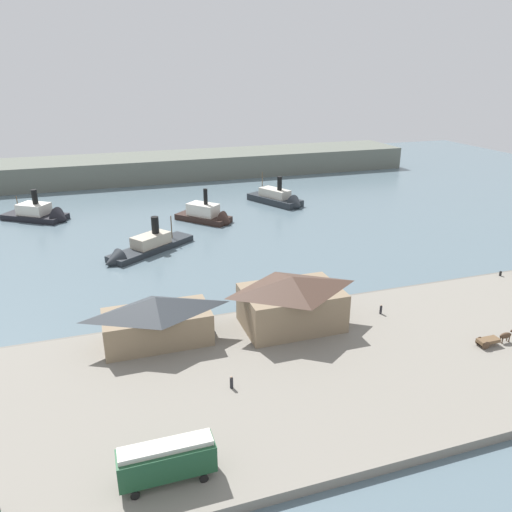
# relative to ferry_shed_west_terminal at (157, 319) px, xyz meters

# --- Properties ---
(ground_plane) EXTENTS (320.00, 320.00, 0.00)m
(ground_plane) POSITION_rel_ferry_shed_west_terminal_xyz_m (20.66, 8.97, -4.78)
(ground_plane) COLOR slate
(quay_promenade) EXTENTS (110.00, 36.00, 1.20)m
(quay_promenade) POSITION_rel_ferry_shed_west_terminal_xyz_m (20.66, -13.03, -4.18)
(quay_promenade) COLOR gray
(quay_promenade) RESTS_ON ground
(seawall_edge) EXTENTS (110.00, 0.80, 1.00)m
(seawall_edge) POSITION_rel_ferry_shed_west_terminal_xyz_m (20.66, 5.37, -4.28)
(seawall_edge) COLOR #666159
(seawall_edge) RESTS_ON ground
(ferry_shed_west_terminal) EXTENTS (15.21, 7.79, 7.05)m
(ferry_shed_west_terminal) POSITION_rel_ferry_shed_west_terminal_xyz_m (0.00, 0.00, 0.00)
(ferry_shed_west_terminal) COLOR #847056
(ferry_shed_west_terminal) RESTS_ON quay_promenade
(ferry_shed_central_terminal) EXTENTS (14.87, 10.24, 8.05)m
(ferry_shed_central_terminal) POSITION_rel_ferry_shed_west_terminal_xyz_m (19.94, -1.48, 0.50)
(ferry_shed_central_terminal) COLOR #847056
(ferry_shed_central_terminal) RESTS_ON quay_promenade
(street_tram) EXTENTS (9.16, 2.96, 4.25)m
(street_tram) POSITION_rel_ferry_shed_west_terminal_xyz_m (-2.67, -26.13, -1.09)
(street_tram) COLOR #1E4C2D
(street_tram) RESTS_ON quay_promenade
(horse_cart) EXTENTS (6.02, 1.51, 1.87)m
(horse_cart) POSITION_rel_ferry_shed_west_terminal_xyz_m (45.25, -15.80, -2.65)
(horse_cart) COLOR brown
(horse_cart) RESTS_ON quay_promenade
(pedestrian_walking_east) EXTENTS (0.40, 0.40, 1.61)m
(pedestrian_walking_east) POSITION_rel_ferry_shed_west_terminal_xyz_m (35.00, -2.51, -2.84)
(pedestrian_walking_east) COLOR #232328
(pedestrian_walking_east) RESTS_ON quay_promenade
(pedestrian_by_tram) EXTENTS (0.42, 0.42, 1.70)m
(pedestrian_by_tram) POSITION_rel_ferry_shed_west_terminal_xyz_m (7.03, -13.98, -2.80)
(pedestrian_by_tram) COLOR #232328
(pedestrian_by_tram) RESTS_ON quay_promenade
(mooring_post_east) EXTENTS (0.44, 0.44, 0.90)m
(mooring_post_east) POSITION_rel_ferry_shed_west_terminal_xyz_m (64.77, 3.90, -3.13)
(mooring_post_east) COLOR black
(mooring_post_east) RESTS_ON quay_promenade
(ferry_mid_harbor) EXTENTS (14.86, 15.65, 10.69)m
(ferry_mid_harbor) POSITION_rel_ferry_shed_west_terminal_xyz_m (21.22, 59.17, -3.16)
(ferry_mid_harbor) COLOR black
(ferry_mid_harbor) RESTS_ON ground
(ferry_outer_harbor) EXTENTS (21.74, 17.42, 9.21)m
(ferry_outer_harbor) POSITION_rel_ferry_shed_west_terminal_xyz_m (1.93, 40.07, -3.48)
(ferry_outer_harbor) COLOR #23282D
(ferry_outer_harbor) RESTS_ON ground
(ferry_departing_north) EXTENTS (18.74, 15.78, 10.52)m
(ferry_departing_north) POSITION_rel_ferry_shed_west_terminal_xyz_m (-20.37, 74.41, -3.33)
(ferry_departing_north) COLOR black
(ferry_departing_north) RESTS_ON ground
(ferry_near_quay) EXTENTS (13.80, 19.75, 10.50)m
(ferry_near_quay) POSITION_rel_ferry_shed_west_terminal_xyz_m (45.21, 69.64, -3.23)
(ferry_near_quay) COLOR #23282D
(ferry_near_quay) RESTS_ON ground
(far_headland) EXTENTS (180.00, 24.00, 8.00)m
(far_headland) POSITION_rel_ferry_shed_west_terminal_xyz_m (20.66, 118.97, -0.78)
(far_headland) COLOR #60665B
(far_headland) RESTS_ON ground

